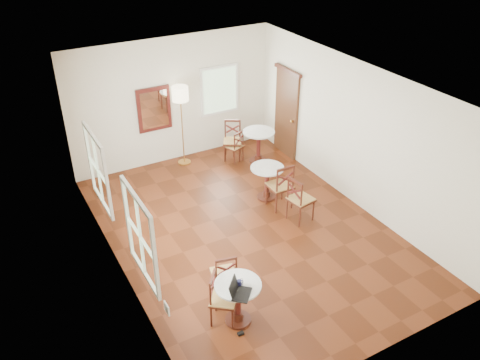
% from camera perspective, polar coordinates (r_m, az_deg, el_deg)
% --- Properties ---
extents(ground, '(7.00, 7.00, 0.00)m').
position_cam_1_polar(ground, '(9.88, 0.85, -5.77)').
color(ground, '#56230E').
rests_on(ground, ground).
extents(room_shell, '(5.02, 7.02, 3.01)m').
position_cam_1_polar(room_shell, '(9.07, -0.25, 4.66)').
color(room_shell, silver).
rests_on(room_shell, ground).
extents(cafe_table_near, '(0.71, 0.71, 0.75)m').
position_cam_1_polar(cafe_table_near, '(7.78, -0.23, -13.34)').
color(cafe_table_near, '#491D12').
rests_on(cafe_table_near, ground).
extents(cafe_table_mid, '(0.71, 0.71, 0.75)m').
position_cam_1_polar(cafe_table_mid, '(10.64, 3.08, 0.11)').
color(cafe_table_mid, '#491D12').
rests_on(cafe_table_mid, ground).
extents(cafe_table_back, '(0.77, 0.77, 0.81)m').
position_cam_1_polar(cafe_table_back, '(12.05, 2.12, 4.22)').
color(cafe_table_back, '#491D12').
rests_on(cafe_table_back, ground).
extents(chair_near_a, '(0.48, 0.48, 0.88)m').
position_cam_1_polar(chair_near_a, '(8.23, -1.82, -10.68)').
color(chair_near_a, '#491D12').
rests_on(chair_near_a, ground).
extents(chair_near_b, '(0.57, 0.57, 0.88)m').
position_cam_1_polar(chair_near_b, '(7.82, -2.05, -13.36)').
color(chair_near_b, '#491D12').
rests_on(chair_near_b, ground).
extents(chair_mid_a, '(0.48, 0.48, 1.03)m').
position_cam_1_polar(chair_mid_a, '(10.33, 4.62, -0.67)').
color(chair_mid_a, '#491D12').
rests_on(chair_mid_a, ground).
extents(chair_mid_b, '(0.52, 0.52, 0.99)m').
position_cam_1_polar(chair_mid_b, '(9.98, 6.83, -2.18)').
color(chair_mid_b, '#491D12').
rests_on(chair_mid_b, ground).
extents(chair_back_a, '(0.48, 0.48, 0.81)m').
position_cam_1_polar(chair_back_a, '(12.10, -0.61, 3.85)').
color(chair_back_a, '#491D12').
rests_on(chair_back_a, ground).
extents(chair_back_b, '(0.60, 0.60, 0.95)m').
position_cam_1_polar(chair_back_b, '(12.23, -0.87, 4.53)').
color(chair_back_b, '#491D12').
rests_on(chair_back_b, ground).
extents(floor_lamp, '(0.38, 0.38, 1.95)m').
position_cam_1_polar(floor_lamp, '(11.59, -6.80, 9.13)').
color(floor_lamp, '#BF8C3F').
rests_on(floor_lamp, ground).
extents(laptop, '(0.43, 0.43, 0.24)m').
position_cam_1_polar(laptop, '(7.39, -0.18, -12.55)').
color(laptop, black).
rests_on(laptop, cafe_table_near).
extents(mouse, '(0.09, 0.06, 0.03)m').
position_cam_1_polar(mouse, '(7.44, -0.36, -12.62)').
color(mouse, black).
rests_on(mouse, cafe_table_near).
extents(navy_mug, '(0.11, 0.08, 0.09)m').
position_cam_1_polar(navy_mug, '(7.54, -0.09, -11.64)').
color(navy_mug, black).
rests_on(navy_mug, cafe_table_near).
extents(water_glass, '(0.05, 0.05, 0.09)m').
position_cam_1_polar(water_glass, '(7.56, 0.18, -11.49)').
color(water_glass, white).
rests_on(water_glass, cafe_table_near).
extents(power_adapter, '(0.09, 0.06, 0.04)m').
position_cam_1_polar(power_adapter, '(7.91, 0.07, -17.07)').
color(power_adapter, black).
rests_on(power_adapter, ground).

